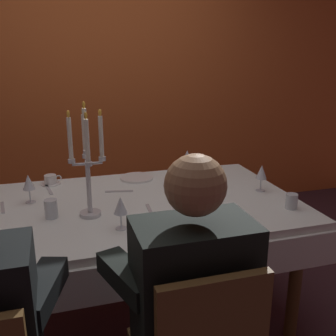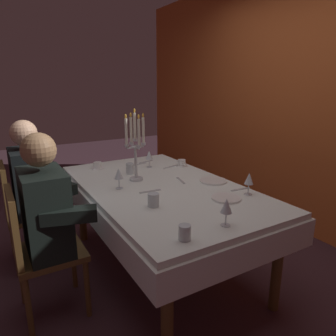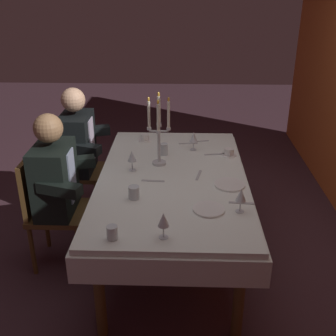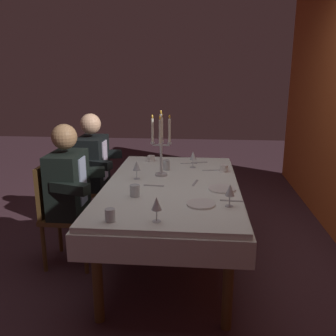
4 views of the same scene
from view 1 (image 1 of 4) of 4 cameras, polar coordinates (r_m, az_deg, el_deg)
ground_plane at (r=2.57m, az=-5.31°, el=-20.67°), size 12.00×12.00×0.00m
back_wall at (r=3.69m, az=-11.15°, el=13.22°), size 6.00×0.12×2.70m
dining_table at (r=2.25m, az=-5.73°, el=-7.96°), size 1.94×1.14×0.74m
candelabra at (r=1.98m, az=-11.76°, el=0.63°), size 0.19×0.19×0.59m
dinner_plate_0 at (r=2.60m, az=-4.63°, el=-1.43°), size 0.22×0.22×0.01m
dinner_plate_1 at (r=2.55m, az=4.05°, el=-1.85°), size 0.21×0.21×0.01m
wine_glass_0 at (r=2.69m, az=2.83°, el=1.66°), size 0.07×0.07×0.16m
wine_glass_1 at (r=2.40m, az=13.56°, el=-0.71°), size 0.07×0.07×0.16m
wine_glass_2 at (r=1.85m, az=-6.98°, el=-5.63°), size 0.07×0.07×0.16m
wine_glass_3 at (r=2.29m, az=-19.78°, el=-2.11°), size 0.07×0.07×0.16m
water_tumbler_0 at (r=2.21m, az=17.67°, el=-4.66°), size 0.06×0.06×0.08m
water_tumbler_1 at (r=2.07m, az=-16.78°, el=-5.74°), size 0.07×0.07×0.10m
water_tumbler_2 at (r=2.05m, az=5.19°, el=-5.50°), size 0.07×0.07×0.09m
coffee_cup_0 at (r=2.60m, az=-16.83°, el=-1.71°), size 0.13×0.12×0.06m
fork_0 at (r=2.30m, az=-23.10°, el=-5.35°), size 0.04×0.17×0.01m
fork_2 at (r=2.38m, az=-7.19°, el=-3.42°), size 0.17×0.05×0.01m
fork_3 at (r=2.72m, az=0.50°, el=-0.68°), size 0.03×0.17×0.01m
fork_4 at (r=2.09m, az=-2.68°, el=-6.23°), size 0.03×0.17×0.01m
knife_5 at (r=2.50m, az=-17.09°, el=-3.03°), size 0.05×0.19×0.01m
seated_diner_1 at (r=1.46m, az=3.80°, el=-17.62°), size 0.63×0.48×1.24m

